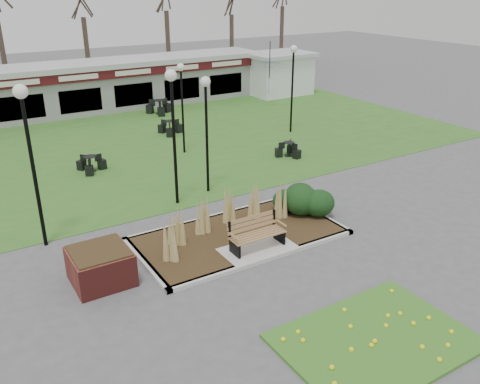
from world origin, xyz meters
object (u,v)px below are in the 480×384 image
service_hut (278,73)px  lamp_post_near_left (173,108)px  bistro_set_a (91,166)px  patio_umbrella (269,77)px  lamp_post_near_right (206,110)px  lamp_post_mid_right (182,89)px  bistro_set_d (159,109)px  bistro_set_b (170,130)px  bistro_set_c (289,151)px  brick_planter (101,266)px  lamp_post_mid_left (27,132)px  park_bench (256,233)px  lamp_post_far_right (293,70)px  food_pavilion (73,88)px

service_hut → lamp_post_near_left: bearing=-136.3°
bistro_set_a → patio_umbrella: bearing=24.1°
lamp_post_near_left → lamp_post_near_right: 1.54m
service_hut → lamp_post_mid_right: size_ratio=1.08×
lamp_post_mid_right → bistro_set_a: bearing=-177.0°
lamp_post_mid_right → bistro_set_d: 8.06m
bistro_set_b → bistro_set_c: (3.09, -6.06, -0.02)m
brick_planter → lamp_post_mid_left: lamp_post_mid_left is taller
lamp_post_near_right → bistro_set_b: (1.97, 7.79, -2.90)m
park_bench → lamp_post_near_left: lamp_post_near_left is taller
park_bench → lamp_post_far_right: lamp_post_far_right is taller
lamp_post_near_left → patio_umbrella: size_ratio=1.61×
service_hut → brick_planter: bearing=-136.5°
lamp_post_mid_left → bistro_set_c: size_ratio=4.09×
park_bench → lamp_post_mid_right: (2.22, 9.40, 2.38)m
brick_planter → patio_umbrella: 20.90m
brick_planter → patio_umbrella: (15.23, 14.25, 1.34)m
lamp_post_mid_left → patio_umbrella: lamp_post_mid_left is taller
lamp_post_near_right → bistro_set_c: size_ratio=3.64×
bistro_set_b → bistro_set_c: bistro_set_b is taller
park_bench → bistro_set_a: park_bench is taller
bistro_set_b → lamp_post_far_right: bearing=-28.0°
lamp_post_mid_right → bistro_set_b: 4.19m
bistro_set_d → lamp_post_near_left: bearing=-110.6°
service_hut → bistro_set_d: service_hut is taller
food_pavilion → service_hut: bearing=-8.3°
lamp_post_far_right → lamp_post_mid_right: bearing=-178.4°
service_hut → bistro_set_c: size_ratio=3.70×
bistro_set_c → bistro_set_d: size_ratio=0.79×
park_bench → service_hut: bearing=52.7°
lamp_post_mid_left → patio_umbrella: bearing=35.3°
service_hut → lamp_post_mid_left: lamp_post_mid_left is taller
brick_planter → bistro_set_c: 11.88m
lamp_post_mid_left → bistro_set_c: 12.06m
lamp_post_near_left → lamp_post_near_right: (1.46, 0.38, -0.31)m
lamp_post_near_right → lamp_post_mid_left: size_ratio=0.89×
lamp_post_mid_left → service_hut: bearing=37.0°
brick_planter → lamp_post_mid_right: bearing=52.6°
lamp_post_near_right → patio_umbrella: (9.88, 10.27, -1.33)m
lamp_post_far_right → bistro_set_a: lamp_post_far_right is taller
brick_planter → lamp_post_near_left: size_ratio=0.32×
park_bench → lamp_post_near_right: 5.46m
park_bench → bistro_set_c: park_bench is taller
lamp_post_near_right → lamp_post_mid_left: bearing=-169.8°
bistro_set_d → bistro_set_c: bearing=-79.7°
lamp_post_mid_right → bistro_set_d: size_ratio=2.69×
brick_planter → lamp_post_far_right: size_ratio=0.34×
park_bench → patio_umbrella: bearing=54.2°
lamp_post_far_right → lamp_post_mid_left: bearing=-156.5°
food_pavilion → bistro_set_d: 5.23m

